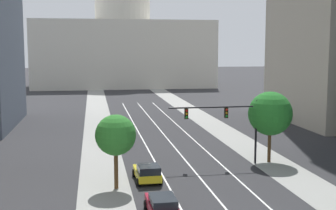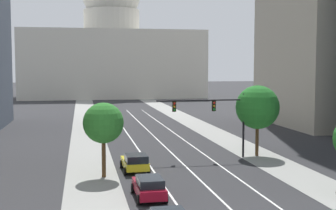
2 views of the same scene
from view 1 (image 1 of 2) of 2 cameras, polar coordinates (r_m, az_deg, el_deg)
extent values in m
plane|color=#2B2B2D|center=(61.92, -1.09, -3.03)|extent=(400.00, 400.00, 0.00)
cube|color=gray|center=(56.38, -8.51, -4.12)|extent=(4.07, 130.00, 0.01)
cube|color=gray|center=(58.85, 7.44, -3.62)|extent=(4.07, 130.00, 0.01)
cube|color=white|center=(46.97, -2.08, -6.31)|extent=(0.16, 90.00, 0.01)
cube|color=white|center=(47.43, 1.56, -6.18)|extent=(0.16, 90.00, 0.01)
cube|color=white|center=(48.08, 5.11, -6.02)|extent=(0.16, 90.00, 0.01)
cube|color=beige|center=(132.82, -5.65, 6.35)|extent=(49.57, 25.22, 18.38)
cylinder|color=beige|center=(133.22, -5.71, 11.62)|extent=(15.62, 15.62, 6.10)
cube|color=maroon|center=(30.48, -0.79, -12.60)|extent=(1.78, 4.30, 0.64)
cube|color=black|center=(29.81, -0.63, -11.87)|extent=(1.61, 2.31, 0.53)
cylinder|color=black|center=(31.82, -2.80, -12.35)|extent=(0.23, 0.64, 0.64)
cylinder|color=black|center=(32.08, 0.32, -12.18)|extent=(0.23, 0.64, 0.64)
cube|color=yellow|center=(38.21, -2.65, -8.52)|extent=(1.99, 4.07, 0.60)
cube|color=black|center=(37.21, -2.45, -8.01)|extent=(1.78, 2.12, 0.59)
cylinder|color=black|center=(39.47, -4.30, -8.48)|extent=(0.24, 0.65, 0.64)
cylinder|color=black|center=(39.73, -1.62, -8.36)|extent=(0.24, 0.65, 0.64)
cylinder|color=black|center=(36.88, -3.77, -9.60)|extent=(0.24, 0.65, 0.64)
cylinder|color=black|center=(37.15, -0.89, -9.46)|extent=(0.24, 0.65, 0.64)
cylinder|color=black|center=(43.97, 10.92, -3.33)|extent=(0.20, 0.20, 6.08)
cylinder|color=black|center=(42.32, 5.65, -0.28)|extent=(8.41, 0.14, 0.14)
cube|color=black|center=(42.74, 7.28, -0.97)|extent=(0.32, 0.28, 0.96)
sphere|color=red|center=(42.56, 7.34, -0.60)|extent=(0.20, 0.20, 0.20)
sphere|color=orange|center=(42.60, 7.34, -1.00)|extent=(0.20, 0.20, 0.20)
sphere|color=green|center=(42.64, 7.33, -1.40)|extent=(0.20, 0.20, 0.20)
cube|color=black|center=(41.82, 2.30, -1.10)|extent=(0.32, 0.28, 0.96)
sphere|color=red|center=(41.63, 2.35, -0.72)|extent=(0.20, 0.20, 0.20)
sphere|color=orange|center=(41.67, 2.35, -1.13)|extent=(0.20, 0.20, 0.20)
sphere|color=green|center=(41.71, 2.34, -1.53)|extent=(0.20, 0.20, 0.20)
cylinder|color=#51381E|center=(45.12, 12.54, -4.94)|extent=(0.32, 0.32, 3.26)
sphere|color=#257428|center=(44.58, 12.65, -1.04)|extent=(4.21, 4.21, 4.21)
cylinder|color=#51381E|center=(36.03, -6.50, -7.95)|extent=(0.32, 0.32, 3.16)
sphere|color=#2E7C2B|center=(35.43, -6.56, -3.74)|extent=(3.18, 3.18, 3.18)
camera|label=2|loc=(2.78, 168.41, -62.59)|focal=50.06mm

